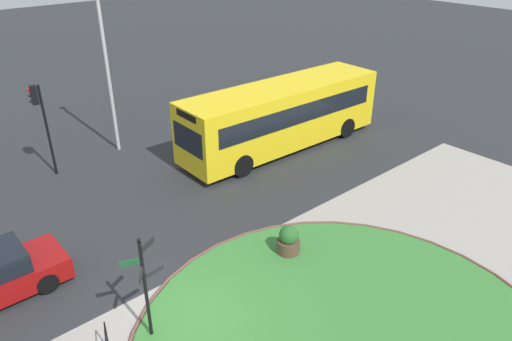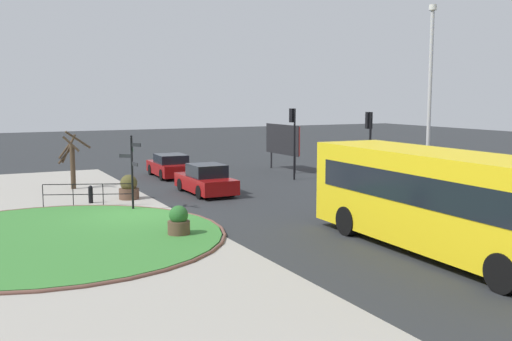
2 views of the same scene
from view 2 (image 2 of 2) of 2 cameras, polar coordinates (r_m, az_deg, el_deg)
ground at (r=24.05m, az=-11.56°, el=-4.37°), size 120.00×120.00×0.00m
sidewalk_paving at (r=23.62m, az=-16.43°, el=-4.70°), size 32.00×7.86×0.02m
grass_island at (r=21.07m, az=-18.79°, el=-6.10°), size 11.22×11.22×0.10m
grass_kerb_ring at (r=21.07m, az=-18.79°, el=-6.09°), size 11.53×11.53×0.11m
signpost_directional at (r=25.00m, az=-11.75°, el=0.30°), size 1.09×0.71×3.15m
bollard_foreground at (r=27.39m, az=-15.53°, el=-2.20°), size 0.20×0.20×0.81m
railing_grass_edge at (r=26.57m, az=-15.76°, el=-1.98°), size 1.44×3.56×1.00m
bus_yellow at (r=18.61m, az=17.60°, el=-2.73°), size 10.49×2.85×3.07m
car_near_lane at (r=35.36m, az=-8.18°, el=0.41°), size 4.24×2.02×1.34m
car_far_lane at (r=29.04m, az=-4.82°, el=-0.95°), size 4.23×1.82×1.46m
traffic_light_near at (r=33.80m, az=3.56°, el=4.09°), size 0.49×0.30×4.03m
traffic_light_far at (r=28.47m, az=10.76°, el=3.35°), size 0.48×0.31×3.99m
lamppost_tall at (r=26.18m, az=16.25°, el=6.40°), size 0.32×0.32×8.46m
billboard_left at (r=37.84m, az=2.55°, el=2.91°), size 4.09×0.21×2.94m
planter_near_signpost at (r=20.37m, az=-7.40°, el=-4.95°), size 0.76×0.76×1.07m
planter_kerbside at (r=28.04m, az=-12.05°, el=-1.67°), size 0.91×0.91×1.15m
street_tree_bare at (r=31.72m, az=-17.20°, el=1.00°), size 1.60×1.59×3.04m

